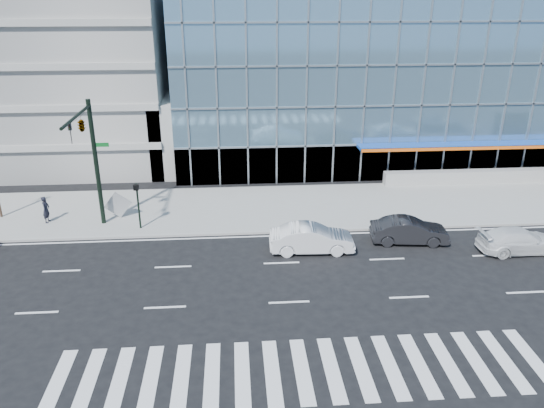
{
  "coord_description": "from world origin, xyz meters",
  "views": [
    {
      "loc": [
        -2.49,
        -26.01,
        14.23
      ],
      "look_at": [
        -0.31,
        3.0,
        2.35
      ],
      "focal_mm": 35.0,
      "sensor_mm": 36.0,
      "label": 1
    }
  ],
  "objects_px": {
    "ped_signal_post": "(138,199)",
    "pedestrian": "(46,209)",
    "white_sedan": "(312,239)",
    "white_suv": "(520,240)",
    "tilted_panel": "(118,205)",
    "dark_sedan": "(409,231)",
    "traffic_signal": "(86,138)"
  },
  "relations": [
    {
      "from": "traffic_signal",
      "to": "pedestrian",
      "type": "height_order",
      "value": "traffic_signal"
    },
    {
      "from": "white_suv",
      "to": "tilted_panel",
      "type": "xyz_separation_m",
      "value": [
        -24.02,
        6.38,
        0.36
      ]
    },
    {
      "from": "tilted_panel",
      "to": "white_sedan",
      "type": "bearing_deg",
      "value": -31.65
    },
    {
      "from": "dark_sedan",
      "to": "ped_signal_post",
      "type": "bearing_deg",
      "value": 85.99
    },
    {
      "from": "dark_sedan",
      "to": "white_suv",
      "type": "bearing_deg",
      "value": -99.26
    },
    {
      "from": "ped_signal_post",
      "to": "white_sedan",
      "type": "relative_size",
      "value": 0.62
    },
    {
      "from": "pedestrian",
      "to": "dark_sedan",
      "type": "bearing_deg",
      "value": -95.36
    },
    {
      "from": "white_suv",
      "to": "pedestrian",
      "type": "bearing_deg",
      "value": 76.44
    },
    {
      "from": "white_suv",
      "to": "tilted_panel",
      "type": "height_order",
      "value": "tilted_panel"
    },
    {
      "from": "white_suv",
      "to": "white_sedan",
      "type": "relative_size",
      "value": 1.0
    },
    {
      "from": "traffic_signal",
      "to": "pedestrian",
      "type": "relative_size",
      "value": 4.57
    },
    {
      "from": "white_sedan",
      "to": "pedestrian",
      "type": "height_order",
      "value": "pedestrian"
    },
    {
      "from": "ped_signal_post",
      "to": "pedestrian",
      "type": "height_order",
      "value": "ped_signal_post"
    },
    {
      "from": "traffic_signal",
      "to": "pedestrian",
      "type": "distance_m",
      "value": 6.56
    },
    {
      "from": "ped_signal_post",
      "to": "white_sedan",
      "type": "distance_m",
      "value": 11.06
    },
    {
      "from": "dark_sedan",
      "to": "tilted_panel",
      "type": "bearing_deg",
      "value": 81.4
    },
    {
      "from": "traffic_signal",
      "to": "ped_signal_post",
      "type": "distance_m",
      "value": 4.75
    },
    {
      "from": "tilted_panel",
      "to": "pedestrian",
      "type": "bearing_deg",
      "value": 177.35
    },
    {
      "from": "ped_signal_post",
      "to": "tilted_panel",
      "type": "xyz_separation_m",
      "value": [
        -1.65,
        1.81,
        -1.08
      ]
    },
    {
      "from": "traffic_signal",
      "to": "dark_sedan",
      "type": "height_order",
      "value": "traffic_signal"
    },
    {
      "from": "white_suv",
      "to": "pedestrian",
      "type": "distance_m",
      "value": 29.14
    },
    {
      "from": "pedestrian",
      "to": "traffic_signal",
      "type": "bearing_deg",
      "value": -110.92
    },
    {
      "from": "dark_sedan",
      "to": "pedestrian",
      "type": "xyz_separation_m",
      "value": [
        -22.51,
        4.36,
        0.27
      ]
    },
    {
      "from": "ped_signal_post",
      "to": "dark_sedan",
      "type": "xyz_separation_m",
      "value": [
        16.37,
        -2.92,
        -1.39
      ]
    },
    {
      "from": "white_sedan",
      "to": "white_suv",
      "type": "bearing_deg",
      "value": -92.34
    },
    {
      "from": "white_suv",
      "to": "pedestrian",
      "type": "height_order",
      "value": "pedestrian"
    },
    {
      "from": "dark_sedan",
      "to": "tilted_panel",
      "type": "relative_size",
      "value": 3.53
    },
    {
      "from": "white_sedan",
      "to": "tilted_panel",
      "type": "relative_size",
      "value": 3.75
    },
    {
      "from": "traffic_signal",
      "to": "tilted_panel",
      "type": "height_order",
      "value": "traffic_signal"
    },
    {
      "from": "white_sedan",
      "to": "pedestrian",
      "type": "bearing_deg",
      "value": 75.03
    },
    {
      "from": "white_suv",
      "to": "dark_sedan",
      "type": "bearing_deg",
      "value": 72.99
    },
    {
      "from": "white_sedan",
      "to": "dark_sedan",
      "type": "height_order",
      "value": "white_sedan"
    }
  ]
}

